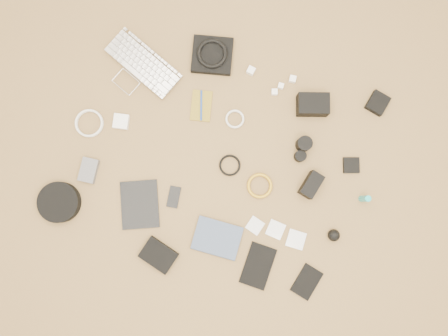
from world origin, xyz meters
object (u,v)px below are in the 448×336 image
(tablet, at_px, (140,205))
(paperback, at_px, (212,255))
(headphone_case, at_px, (59,202))
(dslr_camera, at_px, (313,105))
(laptop, at_px, (136,72))
(phone, at_px, (174,197))

(tablet, bearing_deg, paperback, -38.60)
(headphone_case, bearing_deg, paperback, -1.55)
(dslr_camera, distance_m, tablet, 0.92)
(dslr_camera, xyz_separation_m, tablet, (-0.63, -0.68, -0.04))
(laptop, bearing_deg, headphone_case, -78.25)
(tablet, xyz_separation_m, headphone_case, (-0.35, -0.10, 0.02))
(dslr_camera, height_order, tablet, dslr_camera)
(phone, bearing_deg, paperback, -44.59)
(dslr_camera, relative_size, headphone_case, 0.76)
(laptop, relative_size, dslr_camera, 2.58)
(dslr_camera, height_order, phone, dslr_camera)
(paperback, bearing_deg, dslr_camera, -18.12)
(headphone_case, bearing_deg, tablet, 15.67)
(tablet, bearing_deg, laptop, 88.05)
(laptop, bearing_deg, phone, -32.05)
(tablet, relative_size, phone, 2.23)
(laptop, relative_size, headphone_case, 1.96)
(laptop, xyz_separation_m, headphone_case, (-0.14, -0.69, 0.01))
(dslr_camera, xyz_separation_m, headphone_case, (-0.98, -0.78, -0.02))
(phone, distance_m, paperback, 0.32)
(laptop, distance_m, dslr_camera, 0.84)
(dslr_camera, relative_size, phone, 1.43)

